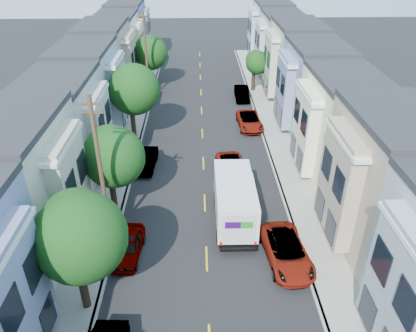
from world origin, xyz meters
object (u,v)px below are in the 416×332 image
(utility_pole_far, at_px, (146,56))
(tree_e, at_px, (150,53))
(tree_d, at_px, (133,90))
(tree_far_r, at_px, (257,63))
(parked_left_d, at_px, (146,160))
(tree_c, at_px, (112,157))
(fedex_truck, at_px, (235,200))
(parked_left_c, at_px, (128,246))
(parked_right_b, at_px, (286,252))
(tree_b, at_px, (79,238))
(lead_sedan, at_px, (232,167))
(utility_pole_near, at_px, (101,174))
(parked_right_c, at_px, (249,121))
(parked_right_d, at_px, (242,93))

(utility_pole_far, bearing_deg, tree_e, 90.04)
(tree_d, xyz_separation_m, tree_far_r, (13.20, 13.73, -1.60))
(parked_left_d, bearing_deg, utility_pole_far, 98.35)
(tree_c, height_order, fedex_truck, tree_c)
(parked_left_c, height_order, parked_right_b, parked_right_b)
(tree_b, relative_size, parked_left_d, 1.73)
(utility_pole_far, xyz_separation_m, lead_sedan, (8.67, -17.83, -4.49))
(tree_b, distance_m, parked_right_b, 12.39)
(tree_c, xyz_separation_m, lead_sedan, (8.67, 4.80, -3.73))
(utility_pole_near, bearing_deg, parked_right_b, -11.59)
(tree_c, distance_m, parked_left_c, 6.28)
(tree_d, height_order, tree_e, tree_d)
(utility_pole_near, height_order, utility_pole_far, same)
(tree_c, relative_size, fedex_truck, 0.96)
(utility_pole_near, relative_size, parked_left_c, 2.35)
(tree_b, distance_m, tree_c, 8.95)
(tree_e, bearing_deg, tree_b, -90.00)
(utility_pole_near, distance_m, lead_sedan, 12.73)
(utility_pole_near, distance_m, parked_right_b, 12.25)
(tree_d, bearing_deg, utility_pole_near, -89.99)
(parked_right_b, xyz_separation_m, parked_right_c, (0.00, 19.72, -0.04))
(tree_d, relative_size, tree_far_r, 1.49)
(lead_sedan, distance_m, parked_left_c, 12.10)
(tree_c, relative_size, parked_right_c, 1.31)
(tree_far_r, distance_m, parked_left_d, 22.47)
(tree_c, relative_size, lead_sedan, 1.38)
(utility_pole_near, xyz_separation_m, parked_right_b, (11.20, -2.30, -4.41))
(parked_left_c, distance_m, parked_left_d, 10.92)
(fedex_truck, xyz_separation_m, parked_right_d, (2.89, 23.79, -1.09))
(tree_d, distance_m, fedex_truck, 15.66)
(tree_b, height_order, lead_sedan, tree_b)
(tree_b, height_order, parked_left_c, tree_b)
(parked_right_d, bearing_deg, lead_sedan, -97.62)
(tree_e, height_order, utility_pole_far, utility_pole_far)
(parked_right_c, bearing_deg, tree_e, 129.67)
(tree_c, distance_m, parked_left_d, 7.23)
(tree_c, bearing_deg, fedex_truck, -10.98)
(fedex_truck, height_order, parked_right_d, fedex_truck)
(tree_c, bearing_deg, parked_left_c, -73.94)
(utility_pole_far, height_order, lead_sedan, utility_pole_far)
(tree_b, relative_size, utility_pole_far, 0.72)
(parked_left_c, bearing_deg, parked_left_d, 94.60)
(utility_pole_far, distance_m, parked_right_c, 14.79)
(parked_right_d, bearing_deg, parked_left_d, -120.61)
(parked_left_d, bearing_deg, tree_b, -91.82)
(utility_pole_far, height_order, parked_right_b, utility_pole_far)
(tree_c, height_order, tree_far_r, tree_c)
(tree_b, bearing_deg, parked_left_c, 70.95)
(parked_right_b, distance_m, parked_right_c, 19.72)
(tree_d, bearing_deg, parked_right_b, -56.44)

